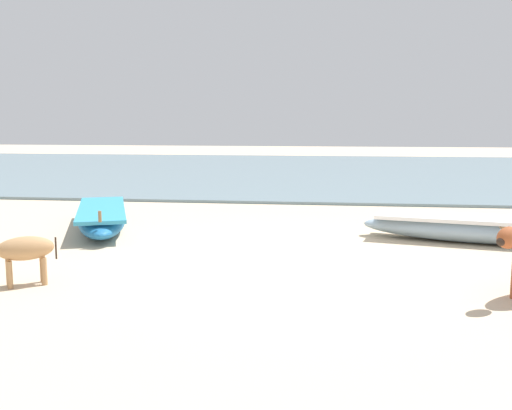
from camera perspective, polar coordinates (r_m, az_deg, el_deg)
ground at (r=9.76m, az=3.03°, el=-5.29°), size 80.00×80.00×0.00m
sea_water at (r=25.89m, az=5.67°, el=3.26°), size 60.00×20.00×0.08m
fishing_boat_1 at (r=11.81m, az=20.85°, el=-2.15°), size 4.50×1.91×0.68m
fishing_boat_4 at (r=12.74m, az=-14.53°, el=-1.17°), size 2.26×3.95×0.66m
calf_near_tan at (r=8.78m, az=-21.44°, el=-4.08°), size 0.97×0.75×0.69m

